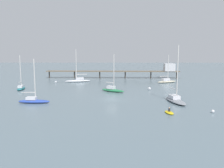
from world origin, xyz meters
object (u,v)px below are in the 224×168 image
Objects in this scene: sailboat_white at (78,80)px; mooring_buoy_mid at (213,111)px; sailboat_teal at (21,87)px; mooring_buoy_inner at (149,89)px; sailboat_cream at (167,81)px; sailboat_blue at (34,100)px; sailboat_green at (112,89)px; mooring_buoy_far at (56,82)px; sailboat_gray at (175,99)px; pier at (140,70)px; dinghy_yellow at (169,112)px.

sailboat_white reaches higher than mooring_buoy_mid.
sailboat_teal is 38.22m from mooring_buoy_inner.
sailboat_cream is 0.83× the size of sailboat_white.
sailboat_blue is 33.16m from mooring_buoy_inner.
sailboat_cream is 28.00m from sailboat_green.
sailboat_teal is 1.05× the size of sailboat_blue.
mooring_buoy_inner is (31.48, -15.48, 0.06)m from mooring_buoy_far.
sailboat_green is at bearing 135.72° from sailboat_gray.
sailboat_gray is (26.99, -35.36, -0.04)m from sailboat_white.
pier is 94.86× the size of mooring_buoy_mid.
mooring_buoy_far is at bearing -178.18° from sailboat_cream.
sailboat_white is at bearing 83.54° from sailboat_blue.
sailboat_teal is at bearing -142.05° from pier.
sailboat_blue is 11.34× the size of mooring_buoy_inner.
sailboat_white is (-24.43, -12.46, -3.03)m from pier.
pier is 4.53× the size of sailboat_gray.
sailboat_teal reaches higher than sailboat_cream.
sailboat_green is 25.34m from dinghy_yellow.
sailboat_blue is at bearing -147.52° from mooring_buoy_inner.
sailboat_gray reaches higher than sailboat_white.
sailboat_teal reaches higher than mooring_buoy_far.
mooring_buoy_inner is (-3.14, 16.76, -0.27)m from sailboat_gray.
pier reaches higher than mooring_buoy_far.
sailboat_white is 36.64m from sailboat_blue.
pier is 47.98m from sailboat_gray.
sailboat_cream is 32.77m from sailboat_white.
mooring_buoy_mid is (18.42, -22.71, -0.42)m from sailboat_green.
pier is 19.81× the size of dinghy_yellow.
mooring_buoy_inner is (23.85, -18.60, -0.31)m from sailboat_white.
sailboat_teal is at bearing -128.91° from sailboat_white.
mooring_buoy_inner is at bearing -117.90° from sailboat_cream.
sailboat_white reaches higher than sailboat_teal.
dinghy_yellow is 26.23m from mooring_buoy_inner.
mooring_buoy_mid is (6.98, -56.88, -3.47)m from pier.
mooring_buoy_far is at bearing -157.75° from sailboat_white.
dinghy_yellow is 3.38× the size of mooring_buoy_inner.
sailboat_teal is 16.14m from mooring_buoy_far.
sailboat_blue is (10.24, -18.61, -0.01)m from sailboat_teal.
mooring_buoy_inner is at bearing 100.62° from sailboat_gray.
sailboat_green is 27.77m from mooring_buoy_far.
sailboat_white is at bearing 176.78° from sailboat_cream.
mooring_buoy_inner is (0.48, 26.22, 0.21)m from dinghy_yellow.
dinghy_yellow reaches higher than mooring_buoy_far.
sailboat_green is 27.64m from sailboat_teal.
sailboat_green is (-11.43, -34.17, -3.05)m from pier.
sailboat_green is at bearing -164.02° from mooring_buoy_inner.
sailboat_teal reaches higher than dinghy_yellow.
sailboat_gray is at bearing 1.93° from sailboat_blue.
mooring_buoy_mid is at bearing -30.18° from sailboat_teal.
sailboat_blue reaches higher than dinghy_yellow.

